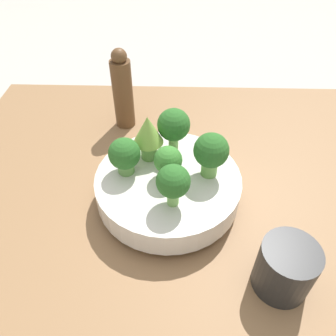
% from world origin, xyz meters
% --- Properties ---
extents(ground_plane, '(6.00, 6.00, 0.00)m').
position_xyz_m(ground_plane, '(0.00, 0.00, 0.00)').
color(ground_plane, '#ADA89E').
extents(table, '(0.94, 0.88, 0.03)m').
position_xyz_m(table, '(0.00, 0.00, 0.02)').
color(table, olive).
rests_on(table, ground_plane).
extents(bowl, '(0.25, 0.25, 0.06)m').
position_xyz_m(bowl, '(0.02, -0.03, 0.07)').
color(bowl, silver).
rests_on(bowl, table).
extents(broccoli_floret_right, '(0.05, 0.05, 0.07)m').
position_xyz_m(broccoli_floret_right, '(0.09, -0.04, 0.13)').
color(broccoli_floret_right, '#609347').
rests_on(broccoli_floret_right, bowl).
extents(broccoli_floret_left, '(0.06, 0.06, 0.08)m').
position_xyz_m(broccoli_floret_left, '(-0.05, -0.04, 0.14)').
color(broccoli_floret_left, '#6BA34C').
rests_on(broccoli_floret_left, bowl).
extents(broccoli_floret_front, '(0.06, 0.06, 0.09)m').
position_xyz_m(broccoli_floret_front, '(0.01, -0.10, 0.15)').
color(broccoli_floret_front, '#7AB256').
rests_on(broccoli_floret_front, bowl).
extents(broccoli_floret_center, '(0.05, 0.05, 0.06)m').
position_xyz_m(broccoli_floret_center, '(0.02, -0.03, 0.13)').
color(broccoli_floret_center, '#7AB256').
rests_on(broccoli_floret_center, bowl).
extents(romanesco_piece_near, '(0.05, 0.05, 0.09)m').
position_xyz_m(romanesco_piece_near, '(0.05, -0.08, 0.15)').
color(romanesco_piece_near, '#6BA34C').
rests_on(romanesco_piece_near, bowl).
extents(broccoli_floret_back, '(0.05, 0.05, 0.08)m').
position_xyz_m(broccoli_floret_back, '(0.01, 0.03, 0.14)').
color(broccoli_floret_back, '#7AB256').
rests_on(broccoli_floret_back, bowl).
extents(cup, '(0.08, 0.08, 0.08)m').
position_xyz_m(cup, '(-0.15, 0.13, 0.07)').
color(cup, black).
rests_on(cup, table).
extents(pepper_mill, '(0.04, 0.04, 0.18)m').
position_xyz_m(pepper_mill, '(0.12, -0.26, 0.12)').
color(pepper_mill, brown).
rests_on(pepper_mill, table).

